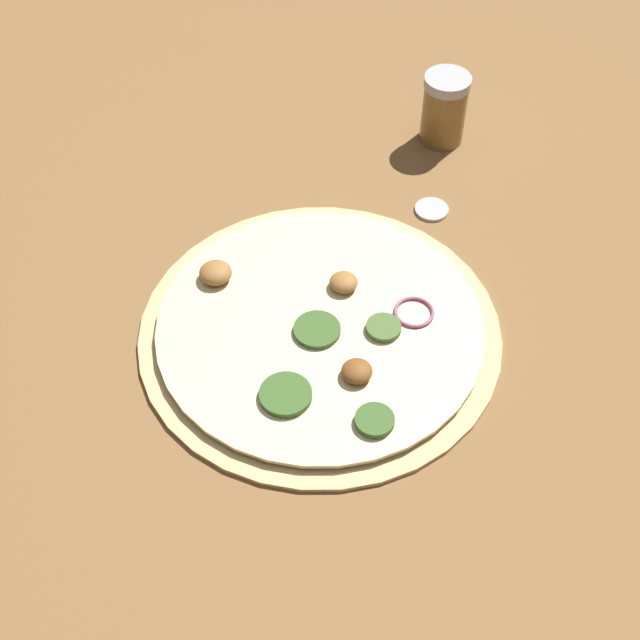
{
  "coord_description": "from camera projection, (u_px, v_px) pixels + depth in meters",
  "views": [
    {
      "loc": [
        0.48,
        -0.26,
        0.67
      ],
      "look_at": [
        0.0,
        0.0,
        0.02
      ],
      "focal_mm": 50.0,
      "sensor_mm": 36.0,
      "label": 1
    }
  ],
  "objects": [
    {
      "name": "spice_jar",
      "position": [
        444.0,
        109.0,
        1.03
      ],
      "size": [
        0.05,
        0.05,
        0.09
      ],
      "color": "olive",
      "rests_on": "ground_plane"
    },
    {
      "name": "loose_cap",
      "position": [
        432.0,
        208.0,
        0.98
      ],
      "size": [
        0.04,
        0.04,
        0.01
      ],
      "color": "#B2B2B7",
      "rests_on": "ground_plane"
    },
    {
      "name": "pizza",
      "position": [
        320.0,
        329.0,
        0.86
      ],
      "size": [
        0.35,
        0.35,
        0.03
      ],
      "color": "#D6B77A",
      "rests_on": "ground_plane"
    },
    {
      "name": "ground_plane",
      "position": [
        320.0,
        333.0,
        0.86
      ],
      "size": [
        3.0,
        3.0,
        0.0
      ],
      "primitive_type": "plane",
      "color": "brown"
    }
  ]
}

